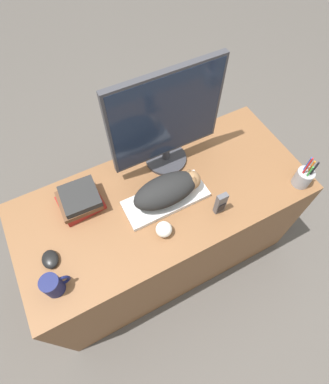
% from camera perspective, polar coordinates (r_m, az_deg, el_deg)
% --- Properties ---
extents(ground_plane, '(12.00, 12.00, 0.00)m').
position_cam_1_polar(ground_plane, '(2.00, 4.33, -18.48)').
color(ground_plane, '#4C4742').
extents(desk, '(1.43, 0.64, 0.71)m').
position_cam_1_polar(desk, '(1.74, -0.17, -6.79)').
color(desk, brown).
rests_on(desk, ground_plane).
extents(keyboard, '(0.40, 0.16, 0.02)m').
position_cam_1_polar(keyboard, '(1.41, 0.17, -1.38)').
color(keyboard, silver).
rests_on(keyboard, desk).
extents(cat, '(0.34, 0.15, 0.13)m').
position_cam_1_polar(cat, '(1.35, 0.78, 0.50)').
color(cat, black).
rests_on(cat, keyboard).
extents(monitor, '(0.54, 0.21, 0.53)m').
position_cam_1_polar(monitor, '(1.34, 0.38, 13.54)').
color(monitor, '#333338').
rests_on(monitor, desk).
extents(computer_mouse, '(0.07, 0.09, 0.03)m').
position_cam_1_polar(computer_mouse, '(1.37, -20.94, -11.87)').
color(computer_mouse, black).
rests_on(computer_mouse, desk).
extents(coffee_mug, '(0.11, 0.08, 0.10)m').
position_cam_1_polar(coffee_mug, '(1.29, -20.44, -16.28)').
color(coffee_mug, '#141947').
rests_on(coffee_mug, desk).
extents(pen_cup, '(0.08, 0.08, 0.20)m').
position_cam_1_polar(pen_cup, '(1.58, 24.94, 2.59)').
color(pen_cup, '#939399').
rests_on(pen_cup, desk).
extents(baseball, '(0.07, 0.07, 0.07)m').
position_cam_1_polar(baseball, '(1.31, -0.12, -7.12)').
color(baseball, silver).
rests_on(baseball, desk).
extents(phone, '(0.05, 0.03, 0.13)m').
position_cam_1_polar(phone, '(1.36, 10.64, -2.17)').
color(phone, '#4C4C51').
rests_on(phone, desk).
extents(book_stack, '(0.20, 0.18, 0.09)m').
position_cam_1_polar(book_stack, '(1.42, -15.81, -1.49)').
color(book_stack, maroon).
rests_on(book_stack, desk).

